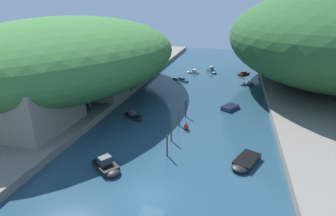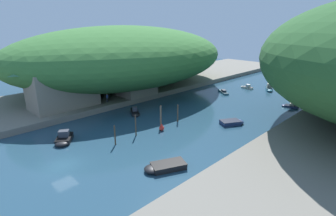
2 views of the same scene
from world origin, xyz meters
TOP-DOWN VIEW (x-y plane):
  - water_surface at (0.00, 30.00)m, footprint 130.00×130.00m
  - left_bank at (-24.47, 30.00)m, footprint 22.00×120.00m
  - hillside_left at (-25.57, 27.49)m, footprint 39.95×55.93m
  - waterfront_building at (-18.75, 8.91)m, footprint 7.25×12.32m
  - boathouse_shed at (-16.25, 23.94)m, footprint 6.50×8.08m
  - boat_far_right_bank at (-8.46, 17.46)m, footprint 4.00×3.09m
  - boat_navy_launch at (9.08, 7.89)m, footprint 3.83×5.26m
  - boat_small_dinghy at (0.95, 52.23)m, footprint 3.36×4.45m
  - boat_yellow_tender at (10.01, 42.03)m, footprint 3.37×2.09m
  - boat_moored_right at (9.71, 51.97)m, footprint 3.57×4.27m
  - boat_open_rowboat at (6.98, 25.90)m, footprint 3.62×4.38m
  - boat_near_quay at (-6.03, 2.93)m, footprint 4.35×3.88m
  - boat_red_skiff at (-5.98, 42.20)m, footprint 4.90×4.00m
  - boat_white_cruiser at (-4.09, 50.17)m, footprint 3.35×1.37m
  - mooring_post_nearest at (-0.26, 7.63)m, footprint 0.21×0.21m
  - mooring_post_second at (-0.71, 11.59)m, footprint 0.20×0.20m
  - mooring_post_middle at (-0.67, 16.63)m, footprint 0.28×0.28m
  - mooring_post_fourth at (-0.33, 20.26)m, footprint 0.25×0.25m
  - channel_buoy_near at (0.65, 15.58)m, footprint 0.79×0.79m
  - person_on_quay at (-15.68, 16.18)m, footprint 0.34×0.43m

SIDE VIEW (x-z plane):
  - water_surface at x=0.00m, z-range 0.00..0.00m
  - boat_yellow_tender at x=10.01m, z-range -0.14..0.65m
  - boat_red_skiff at x=-5.98m, z-range -0.16..0.69m
  - boat_moored_right at x=9.71m, z-range -0.18..0.83m
  - boat_open_rowboat at x=6.98m, z-range 0.00..0.68m
  - boat_navy_launch at x=9.08m, z-range 0.00..0.69m
  - boat_white_cruiser at x=-4.09m, z-range -0.22..0.91m
  - boat_far_right_bank at x=-8.46m, z-range -0.23..0.95m
  - channel_buoy_near at x=0.65m, z-range -0.13..1.05m
  - boat_small_dinghy at x=0.95m, z-range -0.33..1.30m
  - boat_near_quay at x=-6.03m, z-range -0.31..1.28m
  - left_bank at x=-24.47m, z-range 0.00..1.06m
  - mooring_post_nearest at x=-0.26m, z-range 0.01..2.86m
  - mooring_post_fourth at x=-0.33m, z-range 0.01..3.03m
  - mooring_post_second at x=-0.71m, z-range 0.01..3.28m
  - mooring_post_middle at x=-0.67m, z-range 0.01..3.59m
  - person_on_quay at x=-15.68m, z-range 1.19..2.88m
  - boathouse_shed at x=-16.25m, z-range 1.15..6.32m
  - waterfront_building at x=-18.75m, z-range 1.21..10.64m
  - hillside_left at x=-25.57m, z-range 1.06..15.53m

